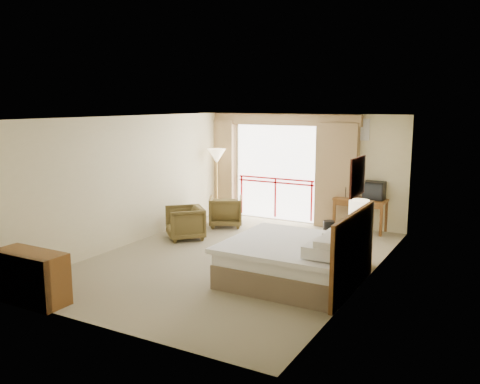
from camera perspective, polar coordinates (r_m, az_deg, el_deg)
The scene contains 29 objects.
floor at distance 9.85m, azimuth -0.44°, elevation -7.50°, with size 7.00×7.00×0.00m, color #807657.
ceiling at distance 9.40m, azimuth -0.46°, elevation 8.40°, with size 7.00×7.00×0.00m, color white.
wall_back at distance 12.66m, azimuth 7.38°, elevation 2.61°, with size 5.00×5.00×0.00m, color beige.
wall_front at distance 6.77m, azimuth -15.23°, elevation -4.15°, with size 5.00×5.00×0.00m, color beige.
wall_left at distance 10.96m, azimuth -11.90°, elevation 1.33°, with size 7.00×7.00×0.00m, color beige.
wall_right at distance 8.60m, azimuth 14.21°, elevation -1.12°, with size 7.00×7.00×0.00m, color beige.
balcony_door at distance 12.98m, azimuth 4.05°, elevation 2.18°, with size 2.40×2.40×0.00m, color white.
balcony_railing at distance 13.02m, azimuth 3.99°, elevation 0.48°, with size 2.09×0.03×1.02m.
curtain_left at distance 13.63m, azimuth -2.48°, elevation 2.79°, with size 1.00×0.26×2.50m, color olive.
curtain_right at distance 12.25m, azimuth 10.81°, elevation 1.79°, with size 1.00×0.26×2.50m, color olive.
valance at distance 12.77m, azimuth 3.94°, elevation 8.14°, with size 4.40×0.22×0.28m, color olive.
hvac_vent at distance 12.13m, azimuth 13.19°, elevation 6.85°, with size 0.50×0.04×0.50m, color silver.
bed at distance 8.60m, azimuth 6.35°, elevation -7.58°, with size 2.13×2.06×0.97m.
headboard at distance 8.21m, azimuth 12.63°, elevation -6.61°, with size 0.06×2.10×1.30m, color #583114.
framed_art at distance 7.95m, azimuth 13.04°, elevation 1.69°, with size 0.04×0.72×0.60m.
nightstand at distance 9.66m, azimuth 12.95°, elevation -6.47°, with size 0.37×0.45×0.53m, color #583114.
table_lamp at distance 9.52m, azimuth 13.22°, elevation -1.88°, with size 0.37×0.37×0.66m.
phone at distance 9.45m, azimuth 12.48°, elevation -4.90°, with size 0.16×0.13×0.07m, color black.
desk at distance 12.16m, azimuth 13.45°, elevation -1.45°, with size 1.19×0.58×0.78m.
tv at distance 11.96m, azimuth 14.83°, elevation 0.15°, with size 0.46×0.37×0.42m.
coffee_maker at distance 12.15m, azimuth 11.86°, elevation -0.01°, with size 0.11×0.11×0.24m, color black.
cup at distance 12.07m, azimuth 12.45°, elevation -0.40°, with size 0.08×0.08×0.11m, color white.
wastebasket at distance 11.73m, azimuth 9.95°, elevation -3.97°, with size 0.26×0.26×0.32m, color black.
armchair_far at distance 12.40m, azimuth -1.60°, elevation -3.82°, with size 0.78×0.80×0.73m, color #4B3C1A.
armchair_near at distance 11.32m, azimuth -6.15°, elevation -5.22°, with size 0.77×0.79×0.72m, color #4B3C1A.
side_table at distance 11.88m, azimuth -5.47°, elevation -2.66°, with size 0.49×0.49×0.53m.
book at distance 11.85m, azimuth -5.49°, elevation -1.84°, with size 0.18×0.25×0.02m, color white.
floor_lamp at distance 12.99m, azimuth -2.63°, elevation 3.76°, with size 0.46×0.46×1.80m.
dresser at distance 8.30m, azimuth -22.44°, elevation -8.83°, with size 1.18×0.50×0.78m.
Camera 1 is at (4.63, -8.17, 2.97)m, focal length 38.00 mm.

